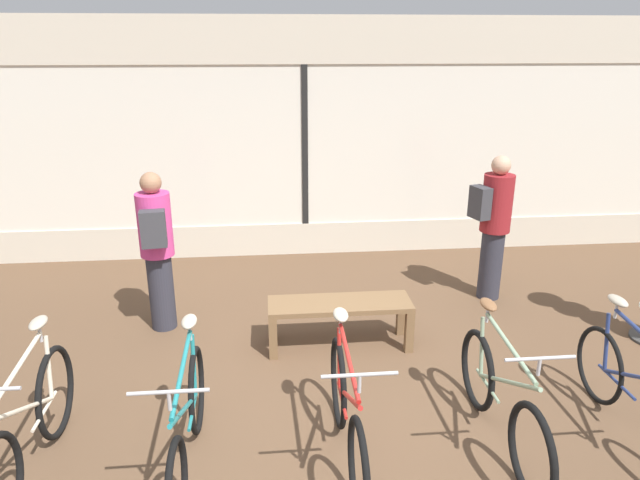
{
  "coord_description": "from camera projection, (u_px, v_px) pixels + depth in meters",
  "views": [
    {
      "loc": [
        -0.52,
        -3.87,
        2.88
      ],
      "look_at": [
        0.0,
        1.63,
        0.95
      ],
      "focal_mm": 32.0,
      "sensor_mm": 36.0,
      "label": 1
    }
  ],
  "objects": [
    {
      "name": "bicycle_right",
      "position": [
        501.0,
        401.0,
        4.21
      ],
      "size": [
        0.46,
        1.67,
        1.01
      ],
      "color": "black",
      "rests_on": "ground_plane"
    },
    {
      "name": "bicycle_far_right",
      "position": [
        639.0,
        396.0,
        4.25
      ],
      "size": [
        0.46,
        1.73,
        1.01
      ],
      "color": "black",
      "rests_on": "ground_plane"
    },
    {
      "name": "customer_near_rack",
      "position": [
        157.0,
        248.0,
        5.77
      ],
      "size": [
        0.38,
        0.51,
        1.68
      ],
      "color": "#2D2D38",
      "rests_on": "ground_plane"
    },
    {
      "name": "bicycle_center",
      "position": [
        347.0,
        417.0,
        3.99
      ],
      "size": [
        0.46,
        1.71,
        1.04
      ],
      "color": "black",
      "rests_on": "ground_plane"
    },
    {
      "name": "bicycle_left",
      "position": [
        188.0,
        428.0,
        3.9
      ],
      "size": [
        0.46,
        1.75,
        1.02
      ],
      "color": "black",
      "rests_on": "ground_plane"
    },
    {
      "name": "ground_plane",
      "position": [
        339.0,
        416.0,
        4.63
      ],
      "size": [
        24.0,
        24.0,
        0.0
      ],
      "primitive_type": "plane",
      "color": "brown"
    },
    {
      "name": "bicycle_far_left",
      "position": [
        29.0,
        430.0,
        3.86
      ],
      "size": [
        0.46,
        1.74,
        1.04
      ],
      "color": "black",
      "rests_on": "ground_plane"
    },
    {
      "name": "display_bench",
      "position": [
        340.0,
        310.0,
        5.58
      ],
      "size": [
        1.4,
        0.44,
        0.48
      ],
      "color": "brown",
      "rests_on": "ground_plane"
    },
    {
      "name": "shop_back_wall",
      "position": [
        305.0,
        139.0,
        7.67
      ],
      "size": [
        12.0,
        0.08,
        3.2
      ],
      "color": "beige",
      "rests_on": "ground_plane"
    },
    {
      "name": "customer_by_window",
      "position": [
        494.0,
        224.0,
        6.49
      ],
      "size": [
        0.54,
        0.43,
        1.7
      ],
      "color": "#2D2D38",
      "rests_on": "ground_plane"
    }
  ]
}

